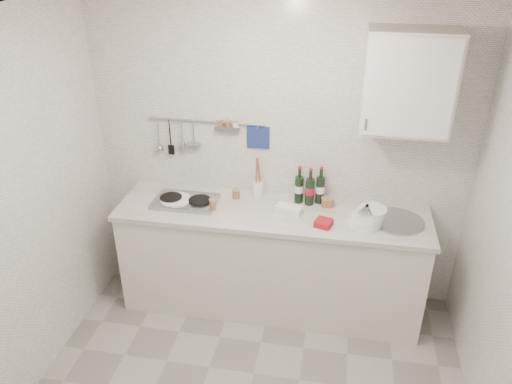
{
  "coord_description": "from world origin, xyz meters",
  "views": [
    {
      "loc": [
        0.47,
        -2.23,
        2.87
      ],
      "look_at": [
        -0.09,
        0.9,
        1.18
      ],
      "focal_mm": 35.0,
      "sensor_mm": 36.0,
      "label": 1
    }
  ],
  "objects_px": {
    "plate_stack_hob": "(175,201)",
    "plate_stack_sink": "(368,217)",
    "utensil_crock": "(258,188)",
    "wine_bottles": "(310,186)",
    "wall_cabinet": "(408,82)"
  },
  "relations": [
    {
      "from": "wall_cabinet",
      "to": "wine_bottles",
      "type": "height_order",
      "value": "wall_cabinet"
    },
    {
      "from": "plate_stack_sink",
      "to": "wine_bottles",
      "type": "xyz_separation_m",
      "value": [
        -0.46,
        0.25,
        0.1
      ]
    },
    {
      "from": "wine_bottles",
      "to": "utensil_crock",
      "type": "xyz_separation_m",
      "value": [
        -0.42,
        0.02,
        -0.07
      ]
    },
    {
      "from": "utensil_crock",
      "to": "plate_stack_sink",
      "type": "bearing_deg",
      "value": -17.1
    },
    {
      "from": "plate_stack_hob",
      "to": "wine_bottles",
      "type": "height_order",
      "value": "wine_bottles"
    },
    {
      "from": "wine_bottles",
      "to": "utensil_crock",
      "type": "relative_size",
      "value": 0.86
    },
    {
      "from": "wall_cabinet",
      "to": "plate_stack_sink",
      "type": "relative_size",
      "value": 2.47
    },
    {
      "from": "plate_stack_hob",
      "to": "plate_stack_sink",
      "type": "xyz_separation_m",
      "value": [
        1.51,
        -0.05,
        0.04
      ]
    },
    {
      "from": "utensil_crock",
      "to": "wine_bottles",
      "type": "bearing_deg",
      "value": -3.04
    },
    {
      "from": "plate_stack_hob",
      "to": "wine_bottles",
      "type": "xyz_separation_m",
      "value": [
        1.05,
        0.2,
        0.14
      ]
    },
    {
      "from": "plate_stack_sink",
      "to": "utensil_crock",
      "type": "relative_size",
      "value": 0.79
    },
    {
      "from": "wine_bottles",
      "to": "plate_stack_sink",
      "type": "bearing_deg",
      "value": -28.48
    },
    {
      "from": "plate_stack_sink",
      "to": "utensil_crock",
      "type": "height_order",
      "value": "utensil_crock"
    },
    {
      "from": "wall_cabinet",
      "to": "plate_stack_sink",
      "type": "distance_m",
      "value": 1.0
    },
    {
      "from": "plate_stack_hob",
      "to": "utensil_crock",
      "type": "relative_size",
      "value": 0.74
    }
  ]
}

